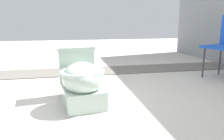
# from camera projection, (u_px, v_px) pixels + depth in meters

# --- Properties ---
(ground_plane) EXTENTS (14.00, 14.00, 0.00)m
(ground_plane) POSITION_uv_depth(u_px,v_px,m) (74.00, 101.00, 2.10)
(ground_plane) COLOR #B7B2A8
(gravel_strip) EXTENTS (0.56, 8.00, 0.01)m
(gravel_strip) POSITION_uv_depth(u_px,v_px,m) (104.00, 70.00, 3.37)
(gravel_strip) COLOR #605B56
(gravel_strip) RESTS_ON ground
(toilet) EXTENTS (0.68, 0.46, 0.52)m
(toilet) POSITION_uv_depth(u_px,v_px,m) (80.00, 80.00, 2.02)
(toilet) COLOR #B2C6B7
(toilet) RESTS_ON ground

